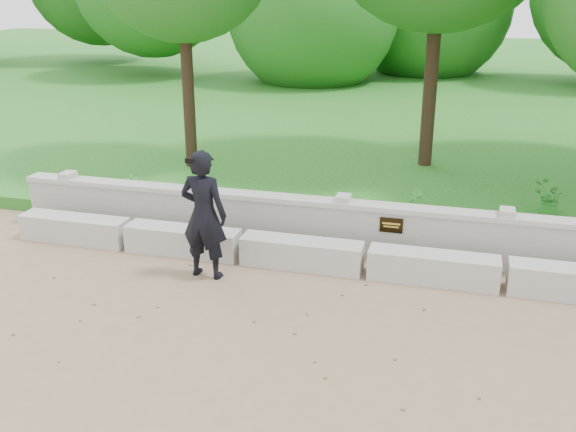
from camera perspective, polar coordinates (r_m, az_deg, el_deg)
name	(u,v)px	position (r m, az deg, el deg)	size (l,w,h in m)	color
ground	(341,336)	(8.23, 4.77, -10.59)	(80.00, 80.00, 0.00)	#8D7456
lawn	(423,117)	(21.41, 11.94, 8.64)	(40.00, 22.00, 0.25)	#1B6017
concrete_bench	(366,260)	(9.80, 6.91, -3.95)	(11.90, 0.45, 0.45)	beige
parapet_wall	(373,230)	(10.35, 7.56, -1.21)	(12.50, 0.35, 0.90)	#B5B3AB
man_main	(204,215)	(9.48, -7.49, 0.11)	(0.75, 0.67, 1.96)	black
shrub_a	(133,189)	(12.37, -13.59, 2.33)	(0.31, 0.21, 0.59)	#328C2F
shrub_b	(413,207)	(11.26, 11.09, 0.77)	(0.32, 0.26, 0.59)	#328C2F
shrub_c	(549,198)	(12.40, 22.17, 1.46)	(0.54, 0.47, 0.60)	#328C2F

